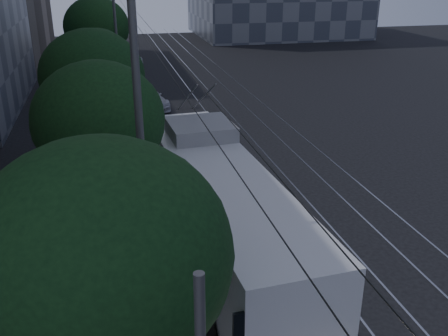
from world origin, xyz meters
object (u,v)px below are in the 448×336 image
object	(u,v)px
car_white_d	(131,63)
streetlamp_far	(121,25)
pickup_silver	(184,151)
trolleybus	(219,209)
car_white_a	(142,121)
car_white_c	(128,74)
car_white_b	(146,98)
streetlamp_near	(155,96)

from	to	relation	value
car_white_d	streetlamp_far	size ratio (longest dim) A/B	0.41
pickup_silver	car_white_d	xyz separation A→B (m)	(-1.00, 25.52, -0.19)
trolleybus	car_white_a	size ratio (longest dim) A/B	3.21
pickup_silver	car_white_d	size ratio (longest dim) A/B	1.60
car_white_c	car_white_d	world-z (taller)	car_white_c
pickup_silver	car_white_b	size ratio (longest dim) A/B	1.21
car_white_a	car_white_b	world-z (taller)	car_white_b
trolleybus	car_white_b	world-z (taller)	trolleybus
car_white_a	car_white_c	distance (m)	13.74
car_white_a	car_white_b	distance (m)	5.55
car_white_b	streetlamp_far	bearing A→B (deg)	112.11
car_white_b	streetlamp_far	xyz separation A→B (m)	(-1.23, 1.49, 4.79)
car_white_d	car_white_a	bearing A→B (deg)	-70.01
car_white_c	car_white_a	bearing A→B (deg)	-89.12
car_white_c	streetlamp_near	world-z (taller)	streetlamp_near
pickup_silver	streetlamp_near	world-z (taller)	streetlamp_near
car_white_a	streetlamp_far	xyz separation A→B (m)	(-0.50, 6.99, 4.81)
trolleybus	streetlamp_far	bearing A→B (deg)	91.53
car_white_b	car_white_c	xyz separation A→B (m)	(-0.73, 8.24, 0.06)
pickup_silver	streetlamp_near	distance (m)	12.38
car_white_b	car_white_c	bearing A→B (deg)	77.61
car_white_a	car_white_d	xyz separation A→B (m)	(0.60, 19.54, -0.06)
pickup_silver	streetlamp_far	xyz separation A→B (m)	(-2.10, 12.96, 4.68)
car_white_b	car_white_c	size ratio (longest dim) A/B	1.05
car_white_a	streetlamp_near	bearing A→B (deg)	-105.77
streetlamp_far	trolleybus	bearing A→B (deg)	-84.93
streetlamp_near	streetlamp_far	size ratio (longest dim) A/B	1.17
car_white_a	car_white_c	world-z (taller)	car_white_c
car_white_d	car_white_b	bearing A→B (deg)	-67.72
streetlamp_near	car_white_d	bearing A→B (deg)	87.92
trolleybus	car_white_d	xyz separation A→B (m)	(-0.80, 33.97, -1.17)
car_white_d	streetlamp_near	bearing A→B (deg)	-70.34
trolleybus	car_white_b	bearing A→B (deg)	88.38
car_white_b	pickup_silver	bearing A→B (deg)	-103.12
trolleybus	car_white_a	bearing A→B (deg)	92.00
streetlamp_far	car_white_a	bearing A→B (deg)	-85.91
car_white_a	streetlamp_far	distance (m)	8.50
trolleybus	car_white_c	world-z (taller)	trolleybus
pickup_silver	car_white_c	distance (m)	19.78
streetlamp_near	streetlamp_far	bearing A→B (deg)	89.47
car_white_c	car_white_d	xyz separation A→B (m)	(0.60, 5.81, -0.14)
pickup_silver	car_white_b	distance (m)	11.51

